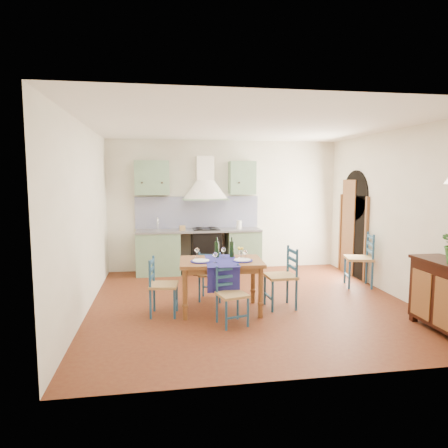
# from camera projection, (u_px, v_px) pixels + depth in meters

# --- Properties ---
(floor) EXTENTS (5.00, 5.00, 0.00)m
(floor) POSITION_uv_depth(u_px,v_px,m) (249.00, 302.00, 6.44)
(floor) COLOR #4D1C10
(floor) RESTS_ON ground
(back_wall) EXTENTS (5.00, 0.96, 2.80)m
(back_wall) POSITION_uv_depth(u_px,v_px,m) (205.00, 223.00, 8.49)
(back_wall) COLOR silver
(back_wall) RESTS_ON ground
(right_wall) EXTENTS (0.26, 5.00, 2.80)m
(right_wall) POSITION_uv_depth(u_px,v_px,m) (386.00, 216.00, 6.95)
(right_wall) COLOR silver
(right_wall) RESTS_ON ground
(left_wall) EXTENTS (0.04, 5.00, 2.80)m
(left_wall) POSITION_uv_depth(u_px,v_px,m) (85.00, 219.00, 5.88)
(left_wall) COLOR silver
(left_wall) RESTS_ON ground
(ceiling) EXTENTS (5.00, 5.00, 0.01)m
(ceiling) POSITION_uv_depth(u_px,v_px,m) (251.00, 125.00, 6.11)
(ceiling) COLOR white
(ceiling) RESTS_ON back_wall
(dining_table) EXTENTS (1.27, 0.97, 1.09)m
(dining_table) POSITION_uv_depth(u_px,v_px,m) (221.00, 266.00, 5.95)
(dining_table) COLOR brown
(dining_table) RESTS_ON ground
(chair_near) EXTENTS (0.45, 0.45, 0.80)m
(chair_near) POSITION_uv_depth(u_px,v_px,m) (231.00, 295.00, 5.44)
(chair_near) COLOR navy
(chair_near) RESTS_ON ground
(chair_far) EXTENTS (0.48, 0.48, 0.83)m
(chair_far) POSITION_uv_depth(u_px,v_px,m) (211.00, 275.00, 6.50)
(chair_far) COLOR navy
(chair_far) RESTS_ON ground
(chair_left) EXTENTS (0.45, 0.45, 0.85)m
(chair_left) POSITION_uv_depth(u_px,v_px,m) (162.00, 286.00, 5.79)
(chair_left) COLOR navy
(chair_left) RESTS_ON ground
(chair_right) EXTENTS (0.46, 0.46, 0.94)m
(chair_right) POSITION_uv_depth(u_px,v_px,m) (283.00, 277.00, 6.14)
(chair_right) COLOR navy
(chair_right) RESTS_ON ground
(chair_spare) EXTENTS (0.57, 0.57, 1.00)m
(chair_spare) POSITION_uv_depth(u_px,v_px,m) (361.00, 259.00, 7.34)
(chair_spare) COLOR navy
(chair_spare) RESTS_ON ground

